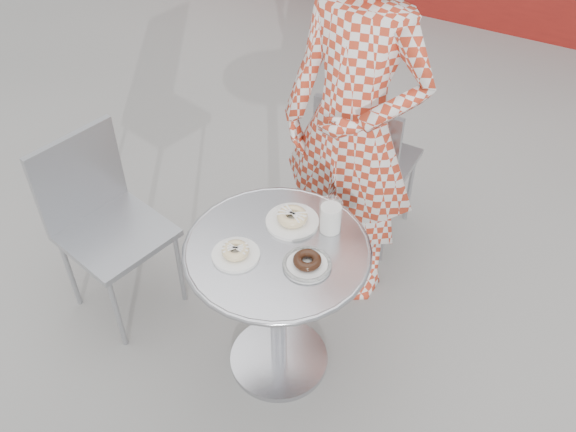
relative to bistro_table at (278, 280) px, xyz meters
The scene contains 9 objects.
ground 0.54m from the bistro_table, 45.92° to the right, with size 60.00×60.00×0.00m, color #9B9893.
bistro_table is the anchor object (origin of this frame).
chair_far 0.99m from the bistro_table, 90.92° to the left, with size 0.43×0.43×0.89m.
chair_left 0.85m from the bistro_table, behind, with size 0.51×0.51×0.88m.
seated_person 0.71m from the bistro_table, 87.63° to the left, with size 0.65×0.43×1.78m, color #B4331B.
plate_far 0.25m from the bistro_table, 95.48° to the left, with size 0.21×0.21×0.05m.
plate_near 0.25m from the bistro_table, 137.16° to the right, with size 0.18×0.18×0.05m.
plate_checker 0.24m from the bistro_table, 10.87° to the right, with size 0.18×0.18×0.05m.
milk_cup 0.33m from the bistro_table, 54.52° to the left, with size 0.09×0.09×0.14m.
Camera 1 is at (0.81, -1.43, 2.42)m, focal length 40.00 mm.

